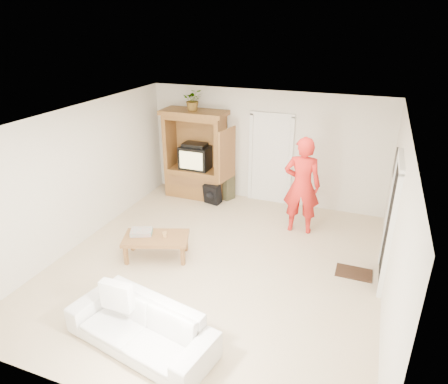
# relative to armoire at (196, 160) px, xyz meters

# --- Properties ---
(floor) EXTENTS (6.00, 6.00, 0.00)m
(floor) POSITION_rel_armoire_xyz_m (1.58, -2.66, -0.91)
(floor) COLOR tan
(floor) RESTS_ON ground
(ceiling) EXTENTS (6.00, 6.00, 0.00)m
(ceiling) POSITION_rel_armoire_xyz_m (1.58, -2.66, 1.69)
(ceiling) COLOR white
(ceiling) RESTS_ON floor
(wall_back) EXTENTS (5.50, 0.00, 5.50)m
(wall_back) POSITION_rel_armoire_xyz_m (1.58, 0.34, 0.39)
(wall_back) COLOR silver
(wall_back) RESTS_ON floor
(wall_front) EXTENTS (5.50, 0.00, 5.50)m
(wall_front) POSITION_rel_armoire_xyz_m (1.58, -5.66, 0.39)
(wall_front) COLOR silver
(wall_front) RESTS_ON floor
(wall_left) EXTENTS (0.00, 6.00, 6.00)m
(wall_left) POSITION_rel_armoire_xyz_m (-1.17, -2.66, 0.39)
(wall_left) COLOR silver
(wall_left) RESTS_ON floor
(wall_right) EXTENTS (0.00, 6.00, 6.00)m
(wall_right) POSITION_rel_armoire_xyz_m (4.33, -2.66, 0.39)
(wall_right) COLOR silver
(wall_right) RESTS_ON floor
(armoire) EXTENTS (1.82, 1.14, 2.10)m
(armoire) POSITION_rel_armoire_xyz_m (0.00, 0.00, 0.00)
(armoire) COLOR olive
(armoire) RESTS_ON floor
(door_back) EXTENTS (0.85, 0.05, 2.04)m
(door_back) POSITION_rel_armoire_xyz_m (1.73, 0.31, 0.11)
(door_back) COLOR white
(door_back) RESTS_ON floor
(doorway_right) EXTENTS (0.05, 0.90, 2.04)m
(doorway_right) POSITION_rel_armoire_xyz_m (4.30, -2.06, 0.11)
(doorway_right) COLOR black
(doorway_right) RESTS_ON floor
(framed_picture) EXTENTS (0.03, 0.60, 0.48)m
(framed_picture) POSITION_rel_armoire_xyz_m (4.31, -0.76, 0.69)
(framed_picture) COLOR black
(framed_picture) RESTS_ON wall_right
(doormat) EXTENTS (0.60, 0.40, 0.02)m
(doormat) POSITION_rel_armoire_xyz_m (3.88, -2.06, -0.90)
(doormat) COLOR #382316
(doormat) RESTS_ON floor
(plant) EXTENTS (0.55, 0.53, 0.48)m
(plant) POSITION_rel_armoire_xyz_m (-0.02, -0.03, 1.43)
(plant) COLOR #4C7238
(plant) RESTS_ON armoire
(man) EXTENTS (0.77, 0.54, 1.99)m
(man) POSITION_rel_armoire_xyz_m (2.68, -0.88, 0.08)
(man) COLOR red
(man) RESTS_ON floor
(sofa) EXTENTS (2.17, 1.20, 0.60)m
(sofa) POSITION_rel_armoire_xyz_m (1.36, -4.77, -0.61)
(sofa) COLOR silver
(sofa) RESTS_ON floor
(coffee_table) EXTENTS (1.29, 0.98, 0.43)m
(coffee_table) POSITION_rel_armoire_xyz_m (0.48, -2.82, -0.54)
(coffee_table) COLOR brown
(coffee_table) RESTS_ON floor
(towel) EXTENTS (0.46, 0.41, 0.08)m
(towel) POSITION_rel_armoire_xyz_m (0.18, -2.82, -0.44)
(towel) COLOR #EF4F55
(towel) RESTS_ON coffee_table
(candle) EXTENTS (0.08, 0.08, 0.10)m
(candle) POSITION_rel_armoire_xyz_m (0.63, -2.77, -0.43)
(candle) COLOR tan
(candle) RESTS_ON coffee_table
(backpack_black) EXTENTS (0.41, 0.30, 0.46)m
(backpack_black) POSITION_rel_armoire_xyz_m (0.53, -0.31, -0.68)
(backpack_black) COLOR black
(backpack_black) RESTS_ON floor
(backpack_olive) EXTENTS (0.46, 0.41, 0.72)m
(backpack_olive) POSITION_rel_armoire_xyz_m (0.70, 0.10, -0.55)
(backpack_olive) COLOR #47442B
(backpack_olive) RESTS_ON floor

